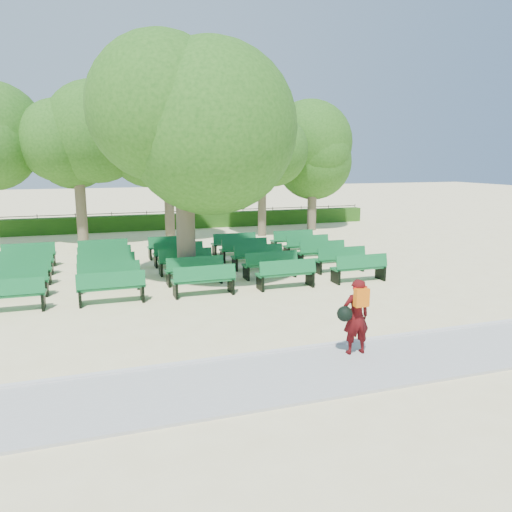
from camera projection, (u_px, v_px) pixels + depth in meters
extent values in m
plane|color=beige|center=(228.00, 284.00, 16.71)|extent=(120.00, 120.00, 0.00)
cube|color=#AAABA6|center=(328.00, 370.00, 9.82)|extent=(30.00, 2.20, 0.06)
cube|color=silver|center=(304.00, 349.00, 10.89)|extent=(30.00, 0.12, 0.10)
cube|color=#265415|center=(165.00, 222.00, 29.64)|extent=(26.00, 0.70, 0.90)
cube|color=#11652F|center=(185.00, 261.00, 18.13)|extent=(1.93, 0.59, 0.06)
cube|color=#11652F|center=(185.00, 255.00, 17.87)|extent=(1.91, 0.21, 0.45)
cylinder|color=brown|center=(186.00, 231.00, 16.68)|extent=(0.63, 0.63, 3.50)
ellipsoid|color=#2B5F19|center=(183.00, 130.00, 16.06)|extent=(5.57, 5.57, 5.01)
imported|color=#460A0B|center=(356.00, 317.00, 10.46)|extent=(0.61, 0.41, 1.62)
cube|color=orange|center=(361.00, 298.00, 10.20)|extent=(0.30, 0.15, 0.38)
sphere|color=black|center=(345.00, 314.00, 10.29)|extent=(0.32, 0.32, 0.32)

